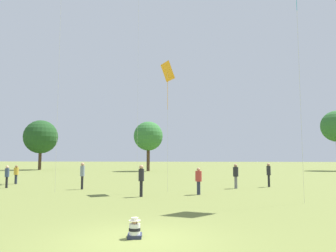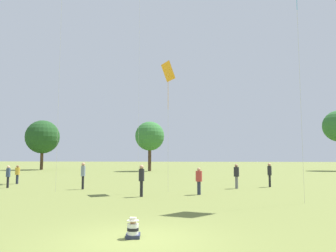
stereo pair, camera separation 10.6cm
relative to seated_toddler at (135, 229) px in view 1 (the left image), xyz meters
name	(u,v)px [view 1 (the left image)]	position (x,y,z in m)	size (l,w,h in m)	color
ground_plane	(138,240)	(0.13, -0.21, -0.23)	(300.00, 300.00, 0.00)	olive
seated_toddler	(135,229)	(0.00, 0.00, 0.00)	(0.45, 0.53, 0.57)	#282D47
person_standing_0	(7,174)	(-12.22, 13.32, 0.73)	(0.31, 0.31, 1.59)	black
person_standing_1	(199,179)	(1.56, 10.62, 0.70)	(0.42, 0.42, 1.58)	#282D42
person_standing_3	(141,177)	(-1.61, 9.22, 0.84)	(0.41, 0.41, 1.76)	black
person_standing_4	(269,172)	(6.67, 16.21, 0.84)	(0.42, 0.42, 1.76)	black
person_standing_5	(82,173)	(-6.46, 12.96, 0.89)	(0.33, 0.33, 1.83)	black
person_standing_6	(16,173)	(-13.56, 16.70, 0.67)	(0.44, 0.44, 1.53)	#282D42
person_standing_7	(236,174)	(4.11, 14.69, 0.79)	(0.48, 0.48, 1.72)	slate
kite_5	(168,74)	(-0.44, 12.06, 7.46)	(1.06, 1.29, 8.42)	orange
distant_tree_0	(148,136)	(-6.97, 42.65, 5.31)	(4.67, 4.67, 7.91)	#473323
distant_tree_2	(41,137)	(-26.82, 45.90, 5.54)	(5.88, 5.88, 8.73)	#473323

